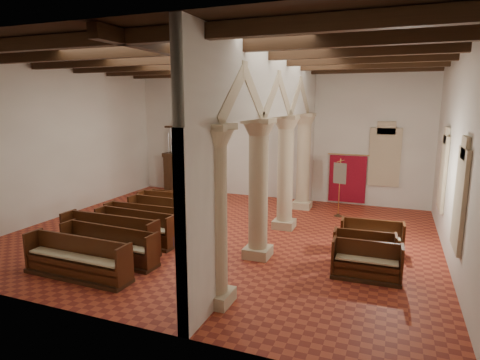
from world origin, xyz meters
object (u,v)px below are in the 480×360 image
pipe_organ (185,166)px  nave_pew_0 (77,264)px  processional_banner (339,197)px  aisle_pew_0 (366,267)px  lectern (208,184)px

pipe_organ → nave_pew_0: 10.38m
processional_banner → pipe_organ: bearing=-175.9°
aisle_pew_0 → lectern: bearing=136.0°
processional_banner → nave_pew_0: (-5.57, -8.34, -0.44)m
pipe_organ → lectern: size_ratio=3.53×
pipe_organ → nave_pew_0: pipe_organ is taller
pipe_organ → processional_banner: (7.93, -1.72, -0.58)m
lectern → aisle_pew_0: bearing=-55.3°
lectern → processional_banner: 6.82m
processional_banner → nave_pew_0: processional_banner is taller
pipe_organ → aisle_pew_0: bearing=-38.3°
lectern → aisle_pew_0: 10.97m
lectern → nave_pew_0: bearing=-96.9°
processional_banner → aisle_pew_0: (1.47, -5.72, -0.46)m
pipe_organ → aisle_pew_0: (9.40, -7.43, -1.04)m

